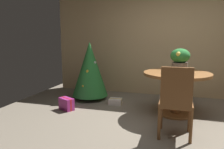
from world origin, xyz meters
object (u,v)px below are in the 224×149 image
Objects in this scene: gift_box_purple at (66,104)px; holiday_tree at (90,69)px; wooden_chair_near at (176,99)px; round_dining_table at (177,83)px; flower_vase at (180,59)px; gift_box_cream at (116,101)px.

holiday_tree is at bearing 79.84° from gift_box_purple.
gift_box_purple is (-2.02, 0.68, -0.44)m from wooden_chair_near.
gift_box_purple is (-2.02, -0.31, -0.46)m from round_dining_table.
round_dining_table is 1.95m from holiday_tree.
flower_vase reaches higher than wooden_chair_near.
gift_box_purple is at bearing -169.63° from flower_vase.
round_dining_table is 0.43m from flower_vase.
flower_vase is 1.57m from gift_box_cream.
holiday_tree is at bearing 163.90° from round_dining_table.
wooden_chair_near is 2.42m from holiday_tree.
holiday_tree reaches higher than gift_box_purple.
holiday_tree is 0.95m from gift_box_cream.
gift_box_cream is (-1.24, 0.22, -0.94)m from flower_vase.
round_dining_table is 1.16× the size of wooden_chair_near.
holiday_tree is 4.71× the size of gift_box_cream.
flower_vase is 1.21× the size of gift_box_purple.
round_dining_table is at bearing -118.66° from flower_vase.
flower_vase reaches higher than gift_box_purple.
wooden_chair_near is 2.18m from gift_box_purple.
round_dining_table is 0.99m from wooden_chair_near.
wooden_chair_near reaches higher than gift_box_cream.
flower_vase is at bearing 10.37° from gift_box_purple.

